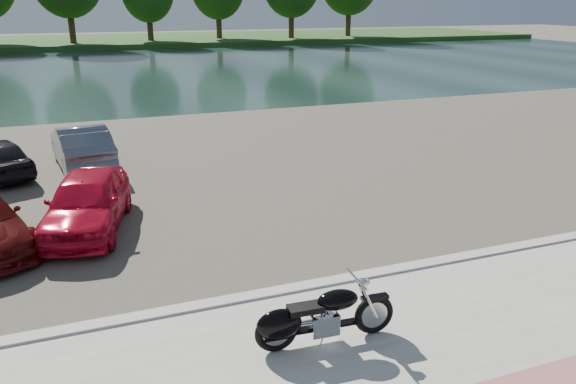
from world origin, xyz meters
name	(u,v)px	position (x,y,z in m)	size (l,w,h in m)	color
ground	(351,349)	(0.00, 0.00, 0.00)	(200.00, 200.00, 0.00)	#595447
kerb	(303,288)	(0.00, 2.00, 0.07)	(60.00, 0.30, 0.14)	#A9A59F
parking_lot	(200,167)	(0.00, 11.00, 0.02)	(60.00, 18.00, 0.04)	#47423A
river	(121,71)	(0.00, 40.00, 0.00)	(120.00, 40.00, 0.00)	#1B312D
far_bank	(98,41)	(0.00, 72.00, 0.30)	(120.00, 24.00, 0.60)	#244719
motorcycle	(313,318)	(-0.56, 0.22, 0.56)	(2.33, 0.75, 1.05)	black
car_4	(87,202)	(-3.65, 6.61, 0.73)	(1.64, 4.08, 1.39)	red
car_9	(82,146)	(-3.61, 12.21, 0.75)	(1.51, 4.33, 1.43)	slate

